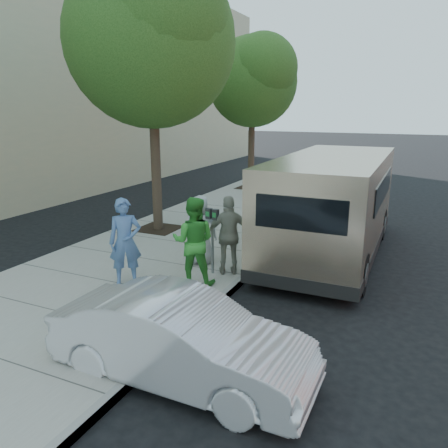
{
  "coord_description": "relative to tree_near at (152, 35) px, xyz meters",
  "views": [
    {
      "loc": [
        4.75,
        -8.22,
        3.66
      ],
      "look_at": [
        0.75,
        0.48,
        1.1
      ],
      "focal_mm": 35.0,
      "sensor_mm": 36.0,
      "label": 1
    }
  ],
  "objects": [
    {
      "name": "tree_far",
      "position": [
        -0.0,
        7.6,
        -0.66
      ],
      "size": [
        3.92,
        3.8,
        6.49
      ],
      "color": "black",
      "rests_on": "sidewalk"
    },
    {
      "name": "sedan",
      "position": [
        4.25,
        -6.03,
        -4.94
      ],
      "size": [
        3.71,
        1.31,
        1.22
      ],
      "primitive_type": "imported",
      "rotation": [
        0.0,
        0.0,
        1.56
      ],
      "color": "silver",
      "rests_on": "ground"
    },
    {
      "name": "sidewalk",
      "position": [
        1.25,
        -2.4,
        -5.47
      ],
      "size": [
        5.0,
        60.0,
        0.15
      ],
      "primitive_type": "cube",
      "color": "gray",
      "rests_on": "ground"
    },
    {
      "name": "person_gray_shirt",
      "position": [
        2.5,
        -2.12,
        -4.59
      ],
      "size": [
        0.94,
        0.86,
        1.6
      ],
      "primitive_type": "imported",
      "rotation": [
        0.0,
        0.0,
        3.72
      ],
      "color": "#A9AAAC",
      "rests_on": "sidewalk"
    },
    {
      "name": "person_officer",
      "position": [
        1.68,
        -3.81,
        -4.5
      ],
      "size": [
        0.78,
        0.73,
        1.78
      ],
      "primitive_type": "imported",
      "rotation": [
        0.0,
        0.0,
        0.65
      ],
      "color": "#4B6EA1",
      "rests_on": "sidewalk"
    },
    {
      "name": "person_green_shirt",
      "position": [
        2.94,
        -3.25,
        -4.49
      ],
      "size": [
        1.04,
        0.92,
        1.81
      ],
      "primitive_type": "imported",
      "rotation": [
        0.0,
        0.0,
        3.44
      ],
      "color": "green",
      "rests_on": "sidewalk"
    },
    {
      "name": "van",
      "position": [
        5.02,
        0.23,
        -4.21
      ],
      "size": [
        2.35,
        6.84,
        2.53
      ],
      "rotation": [
        0.0,
        0.0,
        0.01
      ],
      "color": "beige",
      "rests_on": "ground"
    },
    {
      "name": "person_striped_polo",
      "position": [
        3.36,
        -2.43,
        -4.54
      ],
      "size": [
        1.08,
        0.87,
        1.72
      ],
      "primitive_type": "imported",
      "rotation": [
        0.0,
        0.0,
        3.67
      ],
      "color": "gray",
      "rests_on": "sidewalk"
    },
    {
      "name": "parking_meter",
      "position": [
        3.03,
        -2.57,
        -4.35
      ],
      "size": [
        0.31,
        0.15,
        1.44
      ],
      "rotation": [
        0.0,
        0.0,
        -0.17
      ],
      "color": "gray",
      "rests_on": "sidewalk"
    },
    {
      "name": "curb_face",
      "position": [
        3.69,
        -2.4,
        -5.47
      ],
      "size": [
        0.12,
        60.0,
        0.16
      ],
      "primitive_type": "cube",
      "color": "gray",
      "rests_on": "ground"
    },
    {
      "name": "tree_near",
      "position": [
        0.0,
        0.0,
        0.0
      ],
      "size": [
        4.62,
        4.6,
        7.53
      ],
      "color": "black",
      "rests_on": "sidewalk"
    },
    {
      "name": "ground",
      "position": [
        2.25,
        -2.4,
        -5.55
      ],
      "size": [
        120.0,
        120.0,
        0.0
      ],
      "primitive_type": "plane",
      "color": "black",
      "rests_on": "ground"
    }
  ]
}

